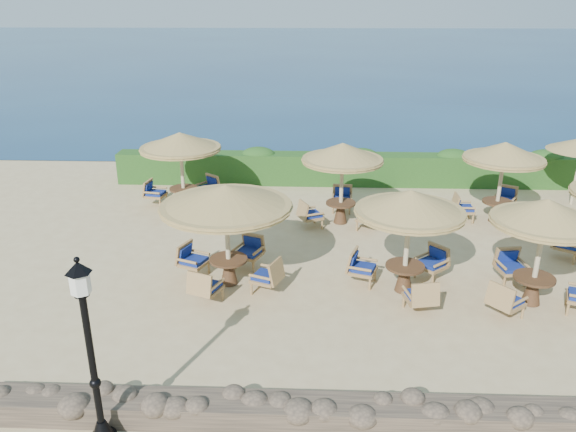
{
  "coord_description": "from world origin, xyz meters",
  "views": [
    {
      "loc": [
        -1.49,
        -13.91,
        6.83
      ],
      "look_at": [
        -2.06,
        0.28,
        1.3
      ],
      "focal_mm": 35.0,
      "sensor_mm": 36.0,
      "label": 1
    }
  ],
  "objects_px": {
    "cafe_set_3": "(181,154)",
    "cafe_set_1": "(409,221)",
    "cafe_set_0": "(226,213)",
    "cafe_set_5": "(503,167)",
    "lamp_post": "(92,364)",
    "cafe_set_4": "(342,168)",
    "cafe_set_2": "(542,234)"
  },
  "relations": [
    {
      "from": "cafe_set_4",
      "to": "cafe_set_5",
      "type": "bearing_deg",
      "value": 3.63
    },
    {
      "from": "cafe_set_1",
      "to": "cafe_set_5",
      "type": "height_order",
      "value": "same"
    },
    {
      "from": "cafe_set_2",
      "to": "cafe_set_4",
      "type": "xyz_separation_m",
      "value": [
        -4.31,
        5.01,
        0.04
      ]
    },
    {
      "from": "lamp_post",
      "to": "cafe_set_2",
      "type": "bearing_deg",
      "value": 29.53
    },
    {
      "from": "cafe_set_0",
      "to": "cafe_set_4",
      "type": "height_order",
      "value": "same"
    },
    {
      "from": "cafe_set_0",
      "to": "cafe_set_4",
      "type": "distance_m",
      "value": 5.27
    },
    {
      "from": "cafe_set_3",
      "to": "cafe_set_1",
      "type": "bearing_deg",
      "value": -40.47
    },
    {
      "from": "cafe_set_1",
      "to": "lamp_post",
      "type": "bearing_deg",
      "value": -136.53
    },
    {
      "from": "cafe_set_0",
      "to": "cafe_set_5",
      "type": "xyz_separation_m",
      "value": [
        8.11,
        4.63,
        -0.08
      ]
    },
    {
      "from": "cafe_set_5",
      "to": "cafe_set_2",
      "type": "bearing_deg",
      "value": -98.12
    },
    {
      "from": "lamp_post",
      "to": "cafe_set_2",
      "type": "distance_m",
      "value": 9.93
    },
    {
      "from": "lamp_post",
      "to": "cafe_set_1",
      "type": "height_order",
      "value": "lamp_post"
    },
    {
      "from": "cafe_set_2",
      "to": "lamp_post",
      "type": "bearing_deg",
      "value": -150.47
    },
    {
      "from": "lamp_post",
      "to": "cafe_set_1",
      "type": "bearing_deg",
      "value": 43.47
    },
    {
      "from": "cafe_set_3",
      "to": "cafe_set_4",
      "type": "xyz_separation_m",
      "value": [
        5.38,
        -1.24,
        -0.04
      ]
    },
    {
      "from": "cafe_set_1",
      "to": "cafe_set_4",
      "type": "relative_size",
      "value": 1.0
    },
    {
      "from": "lamp_post",
      "to": "cafe_set_0",
      "type": "xyz_separation_m",
      "value": [
        1.29,
        5.59,
        0.38
      ]
    },
    {
      "from": "cafe_set_0",
      "to": "cafe_set_3",
      "type": "xyz_separation_m",
      "value": [
        -2.34,
        5.55,
        -0.03
      ]
    },
    {
      "from": "cafe_set_5",
      "to": "lamp_post",
      "type": "bearing_deg",
      "value": -132.6
    },
    {
      "from": "cafe_set_0",
      "to": "cafe_set_3",
      "type": "bearing_deg",
      "value": 112.9
    },
    {
      "from": "lamp_post",
      "to": "cafe_set_1",
      "type": "relative_size",
      "value": 1.2
    },
    {
      "from": "cafe_set_3",
      "to": "cafe_set_5",
      "type": "height_order",
      "value": "same"
    },
    {
      "from": "cafe_set_0",
      "to": "cafe_set_2",
      "type": "distance_m",
      "value": 7.38
    },
    {
      "from": "cafe_set_2",
      "to": "cafe_set_5",
      "type": "relative_size",
      "value": 0.99
    },
    {
      "from": "cafe_set_1",
      "to": "cafe_set_5",
      "type": "xyz_separation_m",
      "value": [
        3.71,
        4.83,
        -0.03
      ]
    },
    {
      "from": "cafe_set_1",
      "to": "cafe_set_2",
      "type": "xyz_separation_m",
      "value": [
        2.95,
        -0.5,
        -0.06
      ]
    },
    {
      "from": "lamp_post",
      "to": "cafe_set_3",
      "type": "xyz_separation_m",
      "value": [
        -1.05,
        11.14,
        0.35
      ]
    },
    {
      "from": "cafe_set_0",
      "to": "cafe_set_5",
      "type": "bearing_deg",
      "value": 29.73
    },
    {
      "from": "cafe_set_3",
      "to": "lamp_post",
      "type": "bearing_deg",
      "value": -84.61
    },
    {
      "from": "cafe_set_0",
      "to": "lamp_post",
      "type": "bearing_deg",
      "value": -103.03
    },
    {
      "from": "cafe_set_2",
      "to": "cafe_set_1",
      "type": "bearing_deg",
      "value": 170.37
    },
    {
      "from": "cafe_set_0",
      "to": "cafe_set_5",
      "type": "height_order",
      "value": "same"
    }
  ]
}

